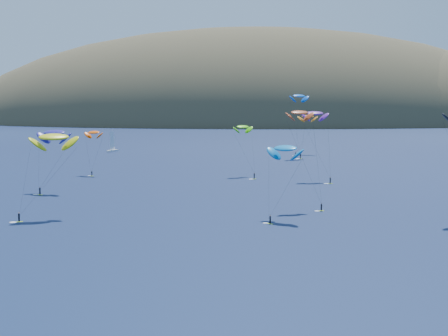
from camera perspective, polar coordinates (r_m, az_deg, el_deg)
name	(u,v)px	position (r m, az deg, el deg)	size (l,w,h in m)	color
ground	(171,328)	(73.89, -4.89, -14.34)	(2800.00, 2800.00, 0.00)	black
island	(273,132)	(632.72, 4.48, 3.34)	(730.00, 300.00, 210.00)	#3D3526
sailboat	(112,150)	(296.49, -10.17, 1.67)	(8.91, 8.36, 10.64)	silver
kitesurfer_1	(94,132)	(211.78, -11.83, 3.20)	(7.46, 7.96, 15.94)	#BFF61B
kitesurfer_2	(54,137)	(140.65, -15.31, 2.75)	(11.91, 12.06, 20.16)	#BFF61B
kitesurfer_3	(243,127)	(205.08, 1.73, 3.77)	(8.26, 13.63, 18.00)	#BFF61B
kitesurfer_4	(299,96)	(265.30, 6.87, 6.55)	(10.00, 10.36, 28.54)	#BFF61B
kitesurfer_5	(285,148)	(134.09, 5.62, 1.80)	(9.23, 11.66, 17.52)	#BFF61B
kitesurfer_6	(315,113)	(196.33, 8.30, 4.97)	(9.02, 12.19, 23.12)	#BFF61B
kitesurfer_9	(300,113)	(147.08, 6.94, 5.03)	(9.15, 8.10, 24.25)	#BFF61B
kitesurfer_10	(54,133)	(177.08, -15.27, 3.14)	(11.00, 11.22, 19.01)	#BFF61B
kitesurfer_11	(308,116)	(282.08, 7.65, 4.69)	(11.33, 13.58, 19.18)	#BFF61B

